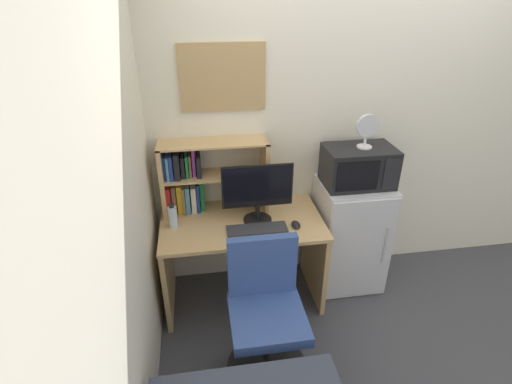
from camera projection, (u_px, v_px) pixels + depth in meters
The scene contains 13 objects.
wall_back at pixel (403, 123), 3.12m from camera, with size 6.40×0.04×2.60m, color silver.
wall_left at pixel (101, 286), 1.43m from camera, with size 0.04×4.40×2.60m, color silver.
desk at pixel (242, 246), 2.99m from camera, with size 1.19×0.67×0.73m.
hutch_bookshelf at pixel (198, 177), 2.91m from camera, with size 0.80×0.24×0.55m.
monitor at pixel (258, 190), 2.77m from camera, with size 0.51×0.21×0.45m.
keyboard at pixel (257, 229), 2.76m from camera, with size 0.43×0.14×0.02m, color #333338.
computer_mouse at pixel (296, 225), 2.81m from camera, with size 0.06×0.10×0.03m, color black.
water_bottle at pixel (173, 217), 2.77m from camera, with size 0.06×0.06×0.18m.
mini_fridge at pixel (349, 234), 3.20m from camera, with size 0.53×0.50×0.93m.
microwave at pixel (358, 166), 2.92m from camera, with size 0.51×0.34×0.30m.
desk_fan at pixel (367, 129), 2.78m from camera, with size 0.17×0.11×0.25m.
desk_chair at pixel (266, 319), 2.47m from camera, with size 0.53×0.53×0.92m.
wall_corkboard at pixel (222, 77), 2.70m from camera, with size 0.60×0.02×0.46m, color tan.
Camera 1 is at (-1.23, -2.77, 2.27)m, focal length 27.39 mm.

